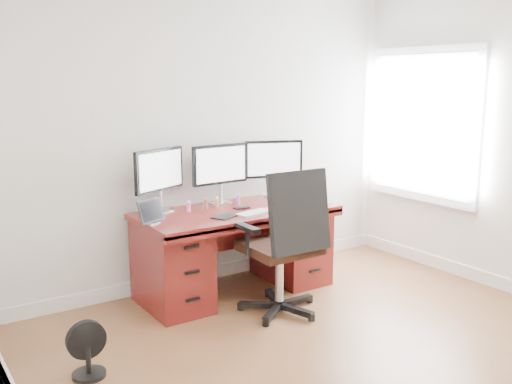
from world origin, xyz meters
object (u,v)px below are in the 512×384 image
desk (235,248)px  floor_fan (88,350)px  keyboard (254,213)px  office_chair (284,267)px  monitor_center (220,166)px

desk → floor_fan: desk is taller
desk → keyboard: bearing=-81.8°
floor_fan → keyboard: 1.75m
floor_fan → keyboard: (1.57, 0.48, 0.58)m
office_chair → floor_fan: bearing=-175.2°
desk → floor_fan: 1.72m
desk → monitor_center: bearing=90.0°
desk → floor_fan: size_ratio=4.66×
office_chair → desk: bearing=96.9°
office_chair → keyboard: bearing=95.4°
desk → monitor_center: (0.00, 0.24, 0.68)m
monitor_center → office_chair: bearing=-88.4°
office_chair → keyboard: size_ratio=3.76×
desk → office_chair: size_ratio=1.44×
monitor_center → floor_fan: bearing=-150.5°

